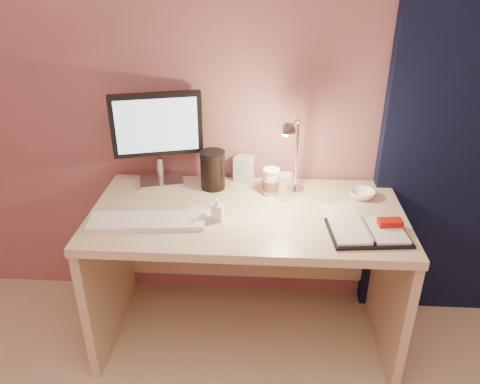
# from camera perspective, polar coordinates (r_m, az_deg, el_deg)

# --- Properties ---
(room) EXTENTS (3.50, 3.50, 3.50)m
(room) POSITION_cam_1_polar(r_m,az_deg,el_deg) (2.39, 25.16, 9.44)
(room) COLOR #C6B28E
(room) RESTS_ON ground
(desk) EXTENTS (1.40, 0.70, 0.73)m
(desk) POSITION_cam_1_polar(r_m,az_deg,el_deg) (2.27, 0.92, -6.36)
(desk) COLOR beige
(desk) RESTS_ON ground
(monitor) EXTENTS (0.42, 0.20, 0.46)m
(monitor) POSITION_cam_1_polar(r_m,az_deg,el_deg) (2.29, -10.08, 7.41)
(monitor) COLOR silver
(monitor) RESTS_ON desk
(keyboard) EXTENTS (0.50, 0.19, 0.02)m
(keyboard) POSITION_cam_1_polar(r_m,az_deg,el_deg) (2.04, -11.23, -3.49)
(keyboard) COLOR white
(keyboard) RESTS_ON desk
(planner) EXTENTS (0.34, 0.26, 0.05)m
(planner) POSITION_cam_1_polar(r_m,az_deg,el_deg) (2.00, 15.52, -4.62)
(planner) COLOR black
(planner) RESTS_ON desk
(paper_b) EXTENTS (0.16, 0.16, 0.00)m
(paper_b) POSITION_cam_1_polar(r_m,az_deg,el_deg) (2.14, 11.88, -2.29)
(paper_b) COLOR silver
(paper_b) RESTS_ON desk
(paper_c) EXTENTS (0.19, 0.19, 0.00)m
(paper_c) POSITION_cam_1_polar(r_m,az_deg,el_deg) (2.06, -5.19, -2.88)
(paper_c) COLOR silver
(paper_c) RESTS_ON desk
(coffee_cup) EXTENTS (0.08, 0.08, 0.13)m
(coffee_cup) POSITION_cam_1_polar(r_m,az_deg,el_deg) (2.22, 3.79, 1.17)
(coffee_cup) COLOR silver
(coffee_cup) RESTS_ON desk
(clear_cup) EXTENTS (0.07, 0.07, 0.13)m
(clear_cup) POSITION_cam_1_polar(r_m,az_deg,el_deg) (2.18, 5.47, 0.65)
(clear_cup) COLOR white
(clear_cup) RESTS_ON desk
(bowl) EXTENTS (0.14, 0.14, 0.04)m
(bowl) POSITION_cam_1_polar(r_m,az_deg,el_deg) (2.27, 14.65, -0.26)
(bowl) COLOR white
(bowl) RESTS_ON desk
(lotion_bottle) EXTENTS (0.05, 0.05, 0.10)m
(lotion_bottle) POSITION_cam_1_polar(r_m,az_deg,el_deg) (2.01, -2.76, -2.05)
(lotion_bottle) COLOR silver
(lotion_bottle) RESTS_ON desk
(dark_jar) EXTENTS (0.12, 0.12, 0.17)m
(dark_jar) POSITION_cam_1_polar(r_m,az_deg,el_deg) (2.27, -3.33, 2.47)
(dark_jar) COLOR black
(dark_jar) RESTS_ON desk
(product_box) EXTENTS (0.11, 0.10, 0.13)m
(product_box) POSITION_cam_1_polar(r_m,az_deg,el_deg) (2.35, 0.46, 2.87)
(product_box) COLOR silver
(product_box) RESTS_ON desk
(desk_lamp) EXTENTS (0.15, 0.23, 0.39)m
(desk_lamp) POSITION_cam_1_polar(r_m,az_deg,el_deg) (2.10, 8.10, 4.86)
(desk_lamp) COLOR silver
(desk_lamp) RESTS_ON desk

